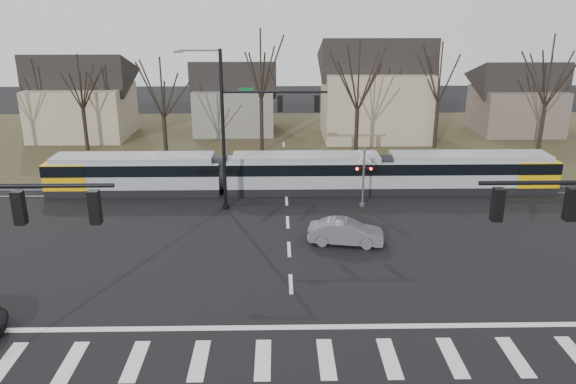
{
  "coord_description": "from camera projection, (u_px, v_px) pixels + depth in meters",
  "views": [
    {
      "loc": [
        -0.6,
        -22.05,
        12.76
      ],
      "look_at": [
        0.0,
        9.0,
        2.3
      ],
      "focal_mm": 35.0,
      "sensor_mm": 36.0,
      "label": 1
    }
  ],
  "objects": [
    {
      "name": "grass_verge",
      "position": [
        283.0,
        140.0,
        55.3
      ],
      "size": [
        140.0,
        28.0,
        0.01
      ],
      "primitive_type": "cube",
      "color": "#38331E",
      "rests_on": "ground"
    },
    {
      "name": "house_c",
      "position": [
        375.0,
        85.0,
        54.74
      ],
      "size": [
        10.8,
        8.64,
        10.1
      ],
      "color": "tan",
      "rests_on": "ground"
    },
    {
      "name": "crosswalk",
      "position": [
        295.0,
        359.0,
        21.19
      ],
      "size": [
        27.0,
        2.6,
        0.01
      ],
      "color": "silver",
      "rests_on": "ground"
    },
    {
      "name": "house_d",
      "position": [
        518.0,
        94.0,
        57.32
      ],
      "size": [
        8.64,
        7.56,
        7.65
      ],
      "color": "brown",
      "rests_on": "ground"
    },
    {
      "name": "tram",
      "position": [
        303.0,
        171.0,
        39.69
      ],
      "size": [
        35.76,
        2.66,
        2.71
      ],
      "color": "gray",
      "rests_on": "ground"
    },
    {
      "name": "tree_row",
      "position": [
        307.0,
        99.0,
        48.06
      ],
      "size": [
        59.2,
        7.2,
        10.0
      ],
      "color": "black",
      "rests_on": "ground"
    },
    {
      "name": "rail_pair",
      "position": [
        286.0,
        192.0,
        39.94
      ],
      "size": [
        90.0,
        1.52,
        0.06
      ],
      "color": "#59595E",
      "rests_on": "ground"
    },
    {
      "name": "rail_crossing_signal",
      "position": [
        363.0,
        179.0,
        36.59
      ],
      "size": [
        1.08,
        0.36,
        4.0
      ],
      "color": "#59595B",
      "rests_on": "ground"
    },
    {
      "name": "ground",
      "position": [
        292.0,
        305.0,
        24.98
      ],
      "size": [
        140.0,
        140.0,
        0.0
      ],
      "primitive_type": "plane",
      "color": "black"
    },
    {
      "name": "signal_pole_far",
      "position": [
        248.0,
        123.0,
        34.96
      ],
      "size": [
        9.28,
        0.44,
        10.2
      ],
      "color": "black",
      "rests_on": "ground"
    },
    {
      "name": "lane_dashes",
      "position": [
        286.0,
        191.0,
        40.14
      ],
      "size": [
        0.18,
        30.0,
        0.01
      ],
      "color": "silver",
      "rests_on": "ground"
    },
    {
      "name": "house_a",
      "position": [
        81.0,
        92.0,
        55.4
      ],
      "size": [
        9.72,
        8.64,
        8.6
      ],
      "color": "tan",
      "rests_on": "ground"
    },
    {
      "name": "house_b",
      "position": [
        234.0,
        93.0,
        57.73
      ],
      "size": [
        8.64,
        7.56,
        7.65
      ],
      "color": "slate",
      "rests_on": "ground"
    },
    {
      "name": "stop_line",
      "position": [
        293.0,
        327.0,
        23.27
      ],
      "size": [
        28.0,
        0.35,
        0.01
      ],
      "primitive_type": "cube",
      "color": "silver",
      "rests_on": "ground"
    },
    {
      "name": "sedan",
      "position": [
        346.0,
        232.0,
        31.19
      ],
      "size": [
        2.85,
        4.65,
        1.37
      ],
      "primitive_type": "imported",
      "rotation": [
        0.0,
        0.0,
        1.4
      ],
      "color": "slate",
      "rests_on": "ground"
    }
  ]
}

